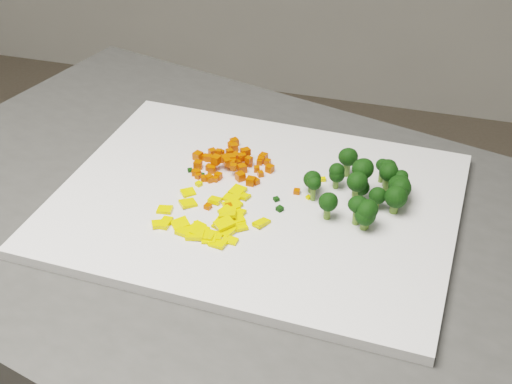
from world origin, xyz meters
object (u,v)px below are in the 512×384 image
(pepper_pile, at_px, (211,212))
(broccoli_pile, at_px, (355,179))
(cutting_board, at_px, (256,203))
(carrot_pile, at_px, (232,156))

(pepper_pile, xyz_separation_m, broccoli_pile, (0.16, 0.09, 0.02))
(cutting_board, relative_size, broccoli_pile, 3.75)
(carrot_pile, height_order, broccoli_pile, broccoli_pile)
(carrot_pile, distance_m, pepper_pile, 0.12)
(carrot_pile, relative_size, broccoli_pile, 0.83)
(cutting_board, bearing_deg, pepper_pile, -127.82)
(cutting_board, relative_size, pepper_pile, 3.88)
(pepper_pile, bearing_deg, broccoli_pile, 28.44)
(cutting_board, bearing_deg, carrot_pile, 129.45)
(cutting_board, height_order, broccoli_pile, broccoli_pile)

